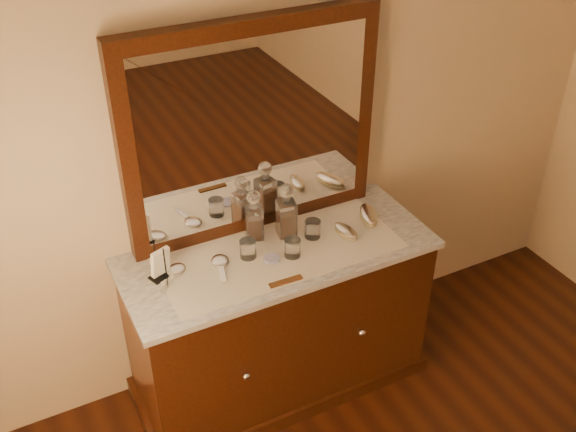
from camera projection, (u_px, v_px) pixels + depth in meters
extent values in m
plane|color=tan|center=(248.00, 115.00, 2.93)|extent=(4.50, 4.50, 0.00)
cube|color=black|center=(279.00, 322.00, 3.27)|extent=(1.40, 0.55, 0.82)
cube|color=black|center=(279.00, 374.00, 3.48)|extent=(1.46, 0.59, 0.08)
sphere|color=silver|center=(246.00, 376.00, 2.92)|extent=(0.04, 0.04, 0.04)
sphere|color=silver|center=(362.00, 333.00, 3.15)|extent=(0.04, 0.04, 0.04)
cube|color=white|center=(278.00, 253.00, 3.03)|extent=(1.44, 0.59, 0.03)
cube|color=black|center=(253.00, 130.00, 2.92)|extent=(1.20, 0.08, 1.00)
cube|color=white|center=(256.00, 133.00, 2.90)|extent=(1.06, 0.01, 0.86)
cube|color=silver|center=(280.00, 252.00, 3.00)|extent=(1.10, 0.45, 0.00)
cylinder|color=silver|center=(272.00, 258.00, 2.95)|extent=(0.09, 0.09, 0.01)
cube|color=brown|center=(286.00, 281.00, 2.83)|extent=(0.15, 0.03, 0.01)
cube|color=black|center=(162.00, 275.00, 2.87)|extent=(0.12, 0.10, 0.01)
cylinder|color=black|center=(165.00, 264.00, 2.81)|extent=(0.01, 0.01, 0.16)
cylinder|color=black|center=(155.00, 258.00, 2.84)|extent=(0.01, 0.01, 0.16)
cube|color=white|center=(160.00, 262.00, 2.83)|extent=(0.10, 0.07, 0.13)
cube|color=brown|center=(254.00, 227.00, 3.07)|extent=(0.08, 0.08, 0.11)
cube|color=white|center=(254.00, 223.00, 3.05)|extent=(0.10, 0.10, 0.16)
cylinder|color=white|center=(254.00, 205.00, 3.00)|extent=(0.04, 0.04, 0.03)
sphere|color=white|center=(253.00, 197.00, 2.97)|extent=(0.08, 0.08, 0.06)
cube|color=brown|center=(286.00, 223.00, 3.09)|extent=(0.08, 0.08, 0.12)
cube|color=white|center=(286.00, 219.00, 3.07)|extent=(0.10, 0.10, 0.18)
cylinder|color=white|center=(286.00, 200.00, 3.01)|extent=(0.04, 0.04, 0.03)
sphere|color=white|center=(286.00, 191.00, 2.99)|extent=(0.08, 0.08, 0.07)
ellipsoid|color=#97855D|center=(346.00, 233.00, 3.11)|extent=(0.09, 0.16, 0.02)
ellipsoid|color=silver|center=(346.00, 230.00, 3.10)|extent=(0.09, 0.16, 0.02)
ellipsoid|color=#97855D|center=(368.00, 217.00, 3.21)|extent=(0.14, 0.19, 0.03)
ellipsoid|color=silver|center=(369.00, 213.00, 3.20)|extent=(0.14, 0.19, 0.03)
ellipsoid|color=silver|center=(176.00, 270.00, 2.88)|extent=(0.13, 0.13, 0.02)
cube|color=silver|center=(168.00, 283.00, 2.81)|extent=(0.10, 0.11, 0.01)
ellipsoid|color=silver|center=(220.00, 261.00, 2.94)|extent=(0.10, 0.12, 0.02)
cube|color=silver|center=(222.00, 274.00, 2.87)|extent=(0.06, 0.13, 0.01)
cylinder|color=white|center=(248.00, 249.00, 2.95)|extent=(0.08, 0.08, 0.09)
cylinder|color=white|center=(292.00, 248.00, 2.96)|extent=(0.08, 0.08, 0.09)
cylinder|color=white|center=(313.00, 229.00, 3.08)|extent=(0.08, 0.08, 0.09)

